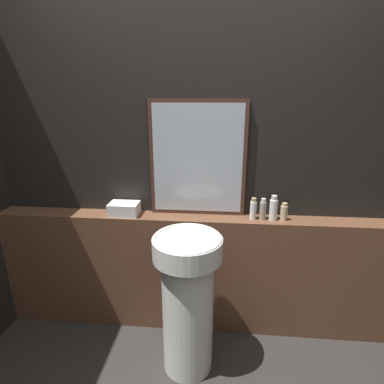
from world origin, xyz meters
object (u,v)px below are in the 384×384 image
mirror (197,159)px  towel_stack (124,209)px  body_wash_bottle (284,212)px  pedestal_sink (188,299)px  lotion_bottle (273,209)px  shampoo_bottle (253,209)px  conditioner_bottle (263,210)px

mirror → towel_stack: bearing=-172.4°
mirror → body_wash_bottle: 0.68m
mirror → body_wash_bottle: (0.59, -0.07, -0.33)m
pedestal_sink → mirror: 0.89m
body_wash_bottle → towel_stack: bearing=180.0°
pedestal_sink → lotion_bottle: 0.80m
mirror → towel_stack: mirror is taller
shampoo_bottle → conditioner_bottle: bearing=0.0°
mirror → lotion_bottle: size_ratio=4.59×
conditioner_bottle → lotion_bottle: lotion_bottle is taller
towel_stack → lotion_bottle: size_ratio=1.20×
mirror → body_wash_bottle: size_ratio=6.49×
conditioner_bottle → pedestal_sink: bearing=-140.9°
towel_stack → lotion_bottle: lotion_bottle is taller
lotion_bottle → body_wash_bottle: (0.07, 0.00, -0.02)m
mirror → lotion_bottle: (0.52, -0.07, -0.31)m
mirror → towel_stack: 0.62m
body_wash_bottle → conditioner_bottle: bearing=180.0°
pedestal_sink → lotion_bottle: size_ratio=5.43×
pedestal_sink → body_wash_bottle: 0.84m
towel_stack → shampoo_bottle: shampoo_bottle is taller
pedestal_sink → towel_stack: towel_stack is taller
towel_stack → conditioner_bottle: (0.96, 0.00, 0.03)m
mirror → body_wash_bottle: bearing=-6.5°
shampoo_bottle → body_wash_bottle: size_ratio=1.24×
conditioner_bottle → lotion_bottle: size_ratio=0.87×
pedestal_sink → shampoo_bottle: 0.72m
conditioner_bottle → body_wash_bottle: (0.14, 0.00, -0.01)m
pedestal_sink → body_wash_bottle: size_ratio=7.67×
towel_stack → shampoo_bottle: 0.89m
conditioner_bottle → body_wash_bottle: bearing=0.0°
conditioner_bottle → body_wash_bottle: size_ratio=1.22×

